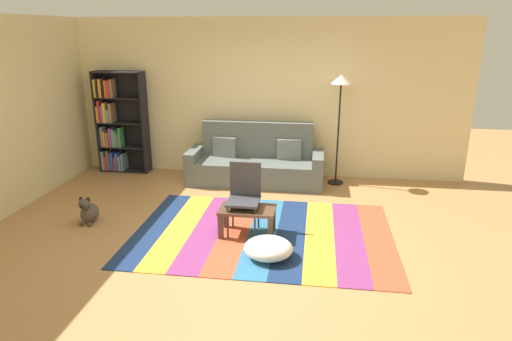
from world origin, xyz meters
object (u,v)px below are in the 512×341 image
(coffee_table, at_px, (247,214))
(dog, at_px, (89,212))
(tv_remote, at_px, (246,207))
(couch, at_px, (256,163))
(standing_lamp, at_px, (340,94))
(folding_chair, at_px, (244,192))
(bookshelf, at_px, (117,126))
(pouf, at_px, (268,248))

(coffee_table, relative_size, dog, 1.75)
(dog, relative_size, tv_remote, 2.65)
(couch, height_order, standing_lamp, standing_lamp)
(coffee_table, distance_m, dog, 2.18)
(folding_chair, bearing_deg, standing_lamp, 116.86)
(standing_lamp, bearing_deg, dog, -147.84)
(bookshelf, relative_size, standing_lamp, 1.00)
(folding_chair, bearing_deg, bookshelf, -161.73)
(couch, bearing_deg, bookshelf, 173.74)
(coffee_table, height_order, dog, dog)
(standing_lamp, bearing_deg, coffee_table, -118.36)
(couch, relative_size, folding_chair, 2.51)
(coffee_table, bearing_deg, dog, 178.25)
(standing_lamp, relative_size, folding_chair, 2.01)
(standing_lamp, bearing_deg, pouf, -107.07)
(coffee_table, xyz_separation_m, dog, (-2.17, 0.07, -0.13))
(bookshelf, xyz_separation_m, dog, (0.58, -2.27, -0.68))
(bookshelf, height_order, tv_remote, bookshelf)
(bookshelf, relative_size, tv_remote, 12.04)
(couch, xyz_separation_m, standing_lamp, (1.35, 0.11, 1.17))
(pouf, height_order, standing_lamp, standing_lamp)
(couch, distance_m, tv_remote, 2.06)
(coffee_table, xyz_separation_m, pouf, (0.33, -0.57, -0.17))
(couch, distance_m, dog, 2.82)
(bookshelf, bearing_deg, pouf, -43.26)
(tv_remote, bearing_deg, bookshelf, 143.94)
(couch, relative_size, bookshelf, 1.25)
(couch, distance_m, standing_lamp, 1.79)
(coffee_table, distance_m, folding_chair, 0.28)
(pouf, xyz_separation_m, standing_lamp, (0.84, 2.73, 1.39))
(bookshelf, xyz_separation_m, folding_chair, (2.70, -2.22, -0.31))
(pouf, relative_size, tv_remote, 3.73)
(dog, height_order, folding_chair, folding_chair)
(dog, height_order, standing_lamp, standing_lamp)
(tv_remote, height_order, folding_chair, folding_chair)
(standing_lamp, bearing_deg, couch, -175.17)
(bookshelf, distance_m, pouf, 4.29)
(bookshelf, relative_size, dog, 4.54)
(pouf, height_order, tv_remote, tv_remote)
(bookshelf, height_order, pouf, bookshelf)
(couch, xyz_separation_m, bookshelf, (-2.57, 0.28, 0.51))
(standing_lamp, relative_size, tv_remote, 12.07)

